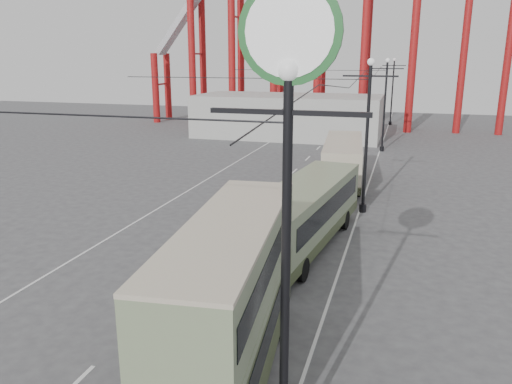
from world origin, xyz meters
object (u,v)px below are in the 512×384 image
(lamp_post_near, at_px, (288,135))
(double_decker_bus, at_px, (232,294))
(single_decker_cream, at_px, (343,160))
(pedestrian, at_px, (239,212))
(single_decker_green, at_px, (305,212))

(lamp_post_near, relative_size, double_decker_bus, 1.14)
(lamp_post_near, bearing_deg, single_decker_cream, 94.45)
(double_decker_bus, xyz_separation_m, single_decker_cream, (0.04, 25.10, -0.92))
(single_decker_cream, xyz_separation_m, pedestrian, (-4.33, -11.85, -1.00))
(lamp_post_near, relative_size, single_decker_cream, 0.99)
(lamp_post_near, height_order, single_decker_cream, lamp_post_near)
(double_decker_bus, bearing_deg, lamp_post_near, -57.14)
(pedestrian, bearing_deg, single_decker_cream, -137.56)
(single_decker_cream, bearing_deg, single_decker_green, -96.42)
(lamp_post_near, bearing_deg, pedestrian, 112.12)
(lamp_post_near, bearing_deg, single_decker_green, 99.26)
(double_decker_bus, distance_m, single_decker_green, 11.40)
(lamp_post_near, bearing_deg, double_decker_bus, 128.86)
(lamp_post_near, relative_size, pedestrian, 6.13)
(double_decker_bus, xyz_separation_m, single_decker_green, (-0.09, 11.36, -0.93))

